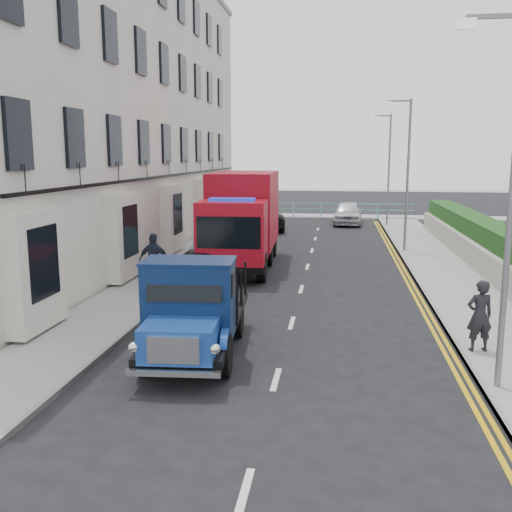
% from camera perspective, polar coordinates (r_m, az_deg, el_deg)
% --- Properties ---
extents(ground, '(120.00, 120.00, 0.00)m').
position_cam_1_polar(ground, '(13.78, 2.92, -9.10)').
color(ground, black).
rests_on(ground, ground).
extents(pavement_west, '(2.40, 38.00, 0.12)m').
position_cam_1_polar(pavement_west, '(23.29, -7.85, -1.05)').
color(pavement_west, gray).
rests_on(pavement_west, ground).
extents(pavement_east, '(2.60, 38.00, 0.12)m').
position_cam_1_polar(pavement_east, '(22.79, 18.46, -1.73)').
color(pavement_east, gray).
rests_on(pavement_east, ground).
extents(promenade, '(30.00, 2.50, 0.12)m').
position_cam_1_polar(promenade, '(42.21, 6.55, 3.96)').
color(promenade, gray).
rests_on(promenade, ground).
extents(sea_plane, '(120.00, 120.00, 0.00)m').
position_cam_1_polar(sea_plane, '(73.11, 7.27, 6.47)').
color(sea_plane, '#4D596A').
rests_on(sea_plane, ground).
extents(terrace_west, '(6.31, 30.20, 14.25)m').
position_cam_1_polar(terrace_west, '(28.17, -14.56, 15.16)').
color(terrace_west, silver).
rests_on(terrace_west, ground).
extents(garden_east, '(1.45, 28.00, 1.75)m').
position_cam_1_polar(garden_east, '(23.07, 23.25, 0.22)').
color(garden_east, '#B2AD9E').
rests_on(garden_east, ground).
extents(seafront_railing, '(13.00, 0.08, 1.11)m').
position_cam_1_polar(seafront_railing, '(41.37, 6.53, 4.56)').
color(seafront_railing, '#59B2A5').
rests_on(seafront_railing, ground).
extents(lamp_near, '(1.23, 0.18, 7.00)m').
position_cam_1_polar(lamp_near, '(11.38, 23.70, 6.59)').
color(lamp_near, slate).
rests_on(lamp_near, ground).
extents(lamp_mid, '(1.23, 0.18, 7.00)m').
position_cam_1_polar(lamp_mid, '(27.13, 14.71, 8.66)').
color(lamp_mid, slate).
rests_on(lamp_mid, ground).
extents(lamp_far, '(1.23, 0.18, 7.00)m').
position_cam_1_polar(lamp_far, '(37.09, 12.98, 9.03)').
color(lamp_far, slate).
rests_on(lamp_far, ground).
extents(bedford_lorry, '(2.25, 4.97, 2.29)m').
position_cam_1_polar(bedford_lorry, '(12.60, -6.50, -5.96)').
color(bedford_lorry, black).
rests_on(bedford_lorry, ground).
extents(red_lorry, '(2.76, 7.38, 3.81)m').
position_cam_1_polar(red_lorry, '(23.20, -1.36, 3.92)').
color(red_lorry, black).
rests_on(red_lorry, ground).
extents(parked_car_front, '(1.60, 3.86, 1.31)m').
position_cam_1_polar(parked_car_front, '(19.90, -5.85, -1.18)').
color(parked_car_front, black).
rests_on(parked_car_front, ground).
extents(parked_car_mid, '(1.74, 4.68, 1.53)m').
position_cam_1_polar(parked_car_mid, '(23.09, -3.85, 0.70)').
color(parked_car_mid, '#64B9D6').
rests_on(parked_car_mid, ground).
extents(parked_car_rear, '(1.90, 4.59, 1.33)m').
position_cam_1_polar(parked_car_rear, '(31.56, -0.58, 3.07)').
color(parked_car_rear, '#A6A4A9').
rests_on(parked_car_rear, ground).
extents(seafront_car_left, '(3.55, 5.71, 1.47)m').
position_cam_1_polar(seafront_car_left, '(35.08, 0.47, 3.90)').
color(seafront_car_left, black).
rests_on(seafront_car_left, ground).
extents(seafront_car_right, '(2.01, 4.53, 1.51)m').
position_cam_1_polar(seafront_car_right, '(38.05, 9.16, 4.29)').
color(seafront_car_right, silver).
rests_on(seafront_car_right, ground).
extents(pedestrian_east_near, '(0.67, 0.51, 1.65)m').
position_cam_1_polar(pedestrian_east_near, '(13.89, 21.46, -5.57)').
color(pedestrian_east_near, black).
rests_on(pedestrian_east_near, pavement_east).
extents(pedestrian_west_near, '(1.08, 0.46, 1.84)m').
position_cam_1_polar(pedestrian_west_near, '(19.32, -10.14, -0.47)').
color(pedestrian_west_near, '#1C2233').
rests_on(pedestrian_west_near, pavement_west).
extents(pedestrian_west_far, '(0.93, 0.92, 1.62)m').
position_cam_1_polar(pedestrian_west_far, '(29.20, -2.89, 3.01)').
color(pedestrian_west_far, '#3D332B').
rests_on(pedestrian_west_far, pavement_west).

